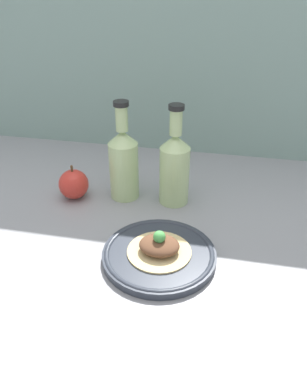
{
  "coord_description": "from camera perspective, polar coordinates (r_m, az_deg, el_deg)",
  "views": [
    {
      "loc": [
        21.28,
        -68.99,
        55.29
      ],
      "look_at": [
        5.83,
        6.15,
        9.56
      ],
      "focal_mm": 35.0,
      "sensor_mm": 36.0,
      "label": 1
    }
  ],
  "objects": [
    {
      "name": "cider_bottle_left",
      "position": [
        1.02,
        -4.58,
        4.64
      ],
      "size": [
        8.0,
        8.0,
        27.32
      ],
      "color": "#B7D18E",
      "rests_on": "ground_plane"
    },
    {
      "name": "cider_bottle_right",
      "position": [
        0.99,
        3.23,
        3.93
      ],
      "size": [
        8.0,
        8.0,
        27.32
      ],
      "color": "#B7D18E",
      "rests_on": "ground_plane"
    },
    {
      "name": "plate",
      "position": [
        0.84,
        0.87,
        -9.47
      ],
      "size": [
        25.25,
        25.25,
        2.06
      ],
      "color": "#2D333D",
      "rests_on": "ground_plane"
    },
    {
      "name": "plated_food",
      "position": [
        0.82,
        0.89,
        -8.29
      ],
      "size": [
        14.25,
        14.25,
        5.59
      ],
      "color": "#D6BC7F",
      "rests_on": "plate"
    },
    {
      "name": "ground_plane",
      "position": [
        0.92,
        -4.36,
        -7.74
      ],
      "size": [
        180.0,
        110.0,
        4.0
      ],
      "primitive_type": "cube",
      "color": "gray"
    },
    {
      "name": "wall_backsplash",
      "position": [
        1.25,
        1.91,
        23.77
      ],
      "size": [
        180.0,
        3.0,
        80.0
      ],
      "color": "#84A399",
      "rests_on": "ground_plane"
    },
    {
      "name": "apple",
      "position": [
        1.06,
        -12.07,
        1.17
      ],
      "size": [
        8.27,
        8.27,
        9.86
      ],
      "color": "red",
      "rests_on": "ground_plane"
    }
  ]
}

